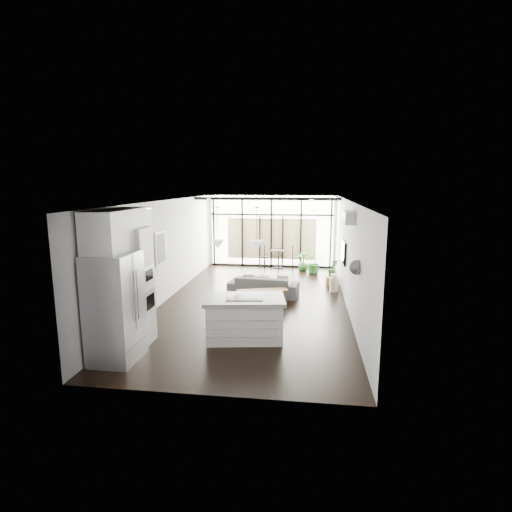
% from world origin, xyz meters
% --- Properties ---
extents(floor, '(5.00, 10.00, 0.00)m').
position_xyz_m(floor, '(0.00, 0.00, 0.00)').
color(floor, black).
rests_on(floor, ground).
extents(ceiling, '(5.00, 10.00, 0.00)m').
position_xyz_m(ceiling, '(0.00, 0.00, 2.80)').
color(ceiling, white).
rests_on(ceiling, ground).
extents(wall_left, '(0.02, 10.00, 2.80)m').
position_xyz_m(wall_left, '(-2.50, 0.00, 1.40)').
color(wall_left, silver).
rests_on(wall_left, ground).
extents(wall_right, '(0.02, 10.00, 2.80)m').
position_xyz_m(wall_right, '(2.50, 0.00, 1.40)').
color(wall_right, silver).
rests_on(wall_right, ground).
extents(wall_back, '(5.00, 0.02, 2.80)m').
position_xyz_m(wall_back, '(0.00, 5.00, 1.40)').
color(wall_back, silver).
rests_on(wall_back, ground).
extents(wall_front, '(5.00, 0.02, 2.80)m').
position_xyz_m(wall_front, '(0.00, -5.00, 1.40)').
color(wall_front, silver).
rests_on(wall_front, ground).
extents(glazing, '(5.00, 0.20, 2.80)m').
position_xyz_m(glazing, '(0.00, 4.88, 1.40)').
color(glazing, black).
rests_on(glazing, ground).
extents(skylight, '(4.70, 1.90, 0.06)m').
position_xyz_m(skylight, '(0.00, 4.00, 2.77)').
color(skylight, white).
rests_on(skylight, ceiling).
extents(neighbour_building, '(3.50, 0.02, 1.60)m').
position_xyz_m(neighbour_building, '(0.00, 4.95, 1.10)').
color(neighbour_building, '#D6C587').
rests_on(neighbour_building, ground).
extents(island, '(1.79, 1.23, 0.91)m').
position_xyz_m(island, '(0.15, -2.67, 0.46)').
color(island, silver).
rests_on(island, floor).
extents(cooktop, '(0.83, 0.61, 0.01)m').
position_xyz_m(cooktop, '(0.15, -2.67, 0.92)').
color(cooktop, black).
rests_on(cooktop, island).
extents(fridge, '(0.78, 0.98, 2.02)m').
position_xyz_m(fridge, '(-2.05, -3.95, 1.01)').
color(fridge, '#ACADB2').
rests_on(fridge, floor).
extents(appliance_column, '(0.62, 0.65, 2.40)m').
position_xyz_m(appliance_column, '(-2.03, -3.15, 1.20)').
color(appliance_column, silver).
rests_on(appliance_column, floor).
extents(upper_cabinets, '(0.62, 1.75, 0.86)m').
position_xyz_m(upper_cabinets, '(-2.12, -3.50, 2.35)').
color(upper_cabinets, silver).
rests_on(upper_cabinets, wall_left).
extents(pendant_left, '(0.26, 0.26, 0.18)m').
position_xyz_m(pendant_left, '(-0.40, -2.65, 2.02)').
color(pendant_left, white).
rests_on(pendant_left, ceiling).
extents(pendant_right, '(0.26, 0.26, 0.18)m').
position_xyz_m(pendant_right, '(0.40, -2.65, 2.02)').
color(pendant_right, white).
rests_on(pendant_right, ceiling).
extents(sofa, '(2.08, 0.79, 0.79)m').
position_xyz_m(sofa, '(0.17, 0.67, 0.40)').
color(sofa, '#4C4C4E').
rests_on(sofa, floor).
extents(console_bench, '(1.41, 0.74, 0.44)m').
position_xyz_m(console_bench, '(0.25, -0.29, 0.22)').
color(console_bench, brown).
rests_on(console_bench, floor).
extents(pouf, '(0.59, 0.59, 0.37)m').
position_xyz_m(pouf, '(-0.02, 1.80, 0.19)').
color(pouf, '#EEE3C7').
rests_on(pouf, floor).
extents(crate, '(0.42, 0.42, 0.30)m').
position_xyz_m(crate, '(2.24, 2.11, 0.15)').
color(crate, brown).
rests_on(crate, floor).
extents(plant_tall, '(0.91, 0.96, 0.61)m').
position_xyz_m(plant_tall, '(1.68, 3.89, 0.31)').
color(plant_tall, '#2A6F29').
rests_on(plant_tall, floor).
extents(plant_med, '(0.67, 0.81, 0.40)m').
position_xyz_m(plant_med, '(1.27, 4.27, 0.20)').
color(plant_med, '#2A6F29').
rests_on(plant_med, floor).
extents(plant_crate, '(0.43, 0.62, 0.25)m').
position_xyz_m(plant_crate, '(2.24, 2.11, 0.42)').
color(plant_crate, '#2A6F29').
rests_on(plant_crate, crate).
extents(milk_can, '(0.29, 0.29, 0.54)m').
position_xyz_m(milk_can, '(2.25, 1.40, 0.27)').
color(milk_can, silver).
rests_on(milk_can, floor).
extents(bistro_set, '(1.40, 0.62, 0.66)m').
position_xyz_m(bistro_set, '(0.31, 4.62, 0.33)').
color(bistro_set, black).
rests_on(bistro_set, floor).
extents(tv, '(0.05, 1.10, 0.65)m').
position_xyz_m(tv, '(2.46, 1.00, 1.30)').
color(tv, black).
rests_on(tv, wall_right).
extents(ac_unit, '(0.22, 0.90, 0.30)m').
position_xyz_m(ac_unit, '(2.38, -0.80, 2.45)').
color(ac_unit, silver).
rests_on(ac_unit, wall_right).
extents(framed_art, '(0.04, 0.70, 0.90)m').
position_xyz_m(framed_art, '(-2.47, -0.50, 1.55)').
color(framed_art, black).
rests_on(framed_art, wall_left).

